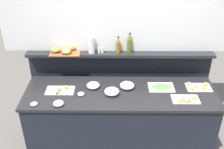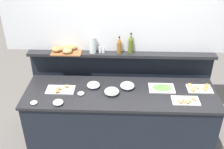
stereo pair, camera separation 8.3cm
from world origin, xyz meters
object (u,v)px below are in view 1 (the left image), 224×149
(sandwich_platter_front, at_px, (60,90))
(salt_shaker, at_px, (99,50))
(glass_bowl_large, at_px, (93,85))
(vinegar_bottle_amber, at_px, (118,46))
(glass_bowl_medium, at_px, (58,103))
(condiment_bowl_red, at_px, (81,94))
(water_carafe, at_px, (91,45))
(glass_bowl_extra, at_px, (112,92))
(bread_basket, at_px, (64,50))
(cold_cuts_platter, at_px, (161,87))
(condiment_bowl_cream, at_px, (34,104))
(olive_oil_bottle, at_px, (130,44))
(sandwich_platter_rear, at_px, (198,87))
(sandwich_platter_side, at_px, (186,99))
(pepper_shaker, at_px, (102,50))
(glass_bowl_small, at_px, (127,86))

(sandwich_platter_front, relative_size, salt_shaker, 4.09)
(glass_bowl_large, xyz_separation_m, vinegar_bottle_amber, (0.32, 0.37, 0.39))
(glass_bowl_medium, relative_size, salt_shaker, 1.44)
(condiment_bowl_red, height_order, water_carafe, water_carafe)
(glass_bowl_extra, relative_size, bread_basket, 0.43)
(cold_cuts_platter, xyz_separation_m, condiment_bowl_cream, (-1.54, -0.38, 0.01))
(olive_oil_bottle, height_order, vinegar_bottle_amber, olive_oil_bottle)
(glass_bowl_medium, height_order, condiment_bowl_cream, glass_bowl_medium)
(condiment_bowl_red, bearing_deg, sandwich_platter_rear, 6.68)
(sandwich_platter_side, distance_m, olive_oil_bottle, 1.02)
(sandwich_platter_side, xyz_separation_m, glass_bowl_medium, (-1.51, -0.11, 0.01))
(glass_bowl_medium, height_order, pepper_shaker, pepper_shaker)
(vinegar_bottle_amber, bearing_deg, glass_bowl_large, -130.64)
(salt_shaker, distance_m, water_carafe, 0.12)
(condiment_bowl_red, xyz_separation_m, salt_shaker, (0.20, 0.54, 0.34))
(sandwich_platter_front, height_order, cold_cuts_platter, sandwich_platter_front)
(glass_bowl_large, relative_size, glass_bowl_extra, 0.91)
(cold_cuts_platter, bearing_deg, water_carafe, 157.72)
(glass_bowl_large, distance_m, glass_bowl_medium, 0.53)
(glass_bowl_small, distance_m, condiment_bowl_red, 0.60)
(condiment_bowl_red, height_order, olive_oil_bottle, olive_oil_bottle)
(sandwich_platter_front, relative_size, cold_cuts_platter, 1.09)
(glass_bowl_medium, distance_m, glass_bowl_extra, 0.66)
(condiment_bowl_cream, xyz_separation_m, bread_basket, (0.27, 0.75, 0.33))
(glass_bowl_large, bearing_deg, pepper_shaker, 73.79)
(sandwich_platter_front, xyz_separation_m, cold_cuts_platter, (1.28, 0.08, 0.00))
(sandwich_platter_side, bearing_deg, water_carafe, 151.25)
(olive_oil_bottle, bearing_deg, sandwich_platter_front, -151.59)
(glass_bowl_extra, bearing_deg, sandwich_platter_front, 174.65)
(glass_bowl_medium, distance_m, salt_shaker, 0.93)
(sandwich_platter_front, xyz_separation_m, glass_bowl_small, (0.84, 0.08, 0.02))
(sandwich_platter_side, bearing_deg, condiment_bowl_red, 175.65)
(glass_bowl_large, distance_m, condiment_bowl_cream, 0.76)
(cold_cuts_platter, relative_size, bread_basket, 0.76)
(cold_cuts_platter, bearing_deg, vinegar_bottle_amber, 146.29)
(sandwich_platter_front, xyz_separation_m, glass_bowl_extra, (0.65, -0.06, 0.03))
(sandwich_platter_side, distance_m, glass_bowl_small, 0.74)
(sandwich_platter_rear, distance_m, glass_bowl_medium, 1.77)
(cold_cuts_platter, xyz_separation_m, vinegar_bottle_amber, (-0.55, 0.37, 0.41))
(bread_basket, bearing_deg, cold_cuts_platter, -16.23)
(sandwich_platter_front, bearing_deg, bread_basket, 88.81)
(cold_cuts_platter, height_order, vinegar_bottle_amber, vinegar_bottle_amber)
(condiment_bowl_red, xyz_separation_m, vinegar_bottle_amber, (0.46, 0.54, 0.40))
(condiment_bowl_cream, distance_m, bread_basket, 0.86)
(glass_bowl_large, xyz_separation_m, bread_basket, (-0.40, 0.37, 0.32))
(glass_bowl_medium, bearing_deg, cold_cuts_platter, 16.70)
(sandwich_platter_rear, height_order, glass_bowl_small, glass_bowl_small)
(salt_shaker, relative_size, bread_basket, 0.20)
(sandwich_platter_front, distance_m, olive_oil_bottle, 1.09)
(water_carafe, bearing_deg, glass_bowl_medium, -114.74)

